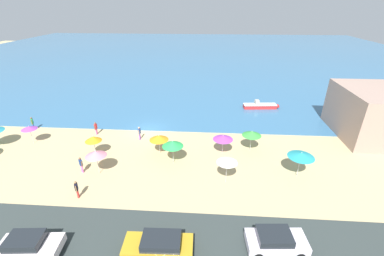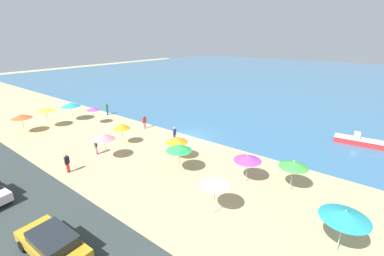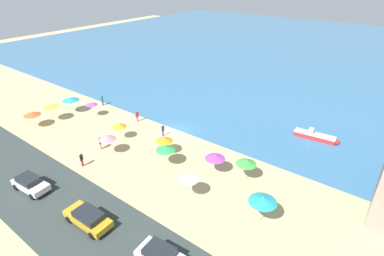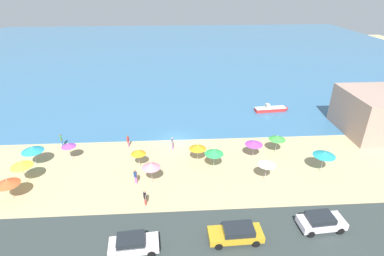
{
  "view_description": "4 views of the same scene",
  "coord_description": "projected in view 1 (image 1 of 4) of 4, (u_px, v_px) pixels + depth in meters",
  "views": [
    {
      "loc": [
        7.65,
        -29.04,
        14.93
      ],
      "look_at": [
        5.81,
        -2.56,
        1.84
      ],
      "focal_mm": 24.0,
      "sensor_mm": 36.0,
      "label": 1
    },
    {
      "loc": [
        16.67,
        -21.52,
        10.75
      ],
      "look_at": [
        1.65,
        -2.05,
        1.96
      ],
      "focal_mm": 24.0,
      "sensor_mm": 36.0,
      "label": 2
    },
    {
      "loc": [
        23.06,
        -27.39,
        19.5
      ],
      "look_at": [
        3.38,
        -1.19,
        1.93
      ],
      "focal_mm": 28.0,
      "sensor_mm": 36.0,
      "label": 3
    },
    {
      "loc": [
        -0.06,
        -35.64,
        19.67
      ],
      "look_at": [
        2.26,
        1.64,
        0.94
      ],
      "focal_mm": 28.0,
      "sensor_mm": 36.0,
      "label": 4
    }
  ],
  "objects": [
    {
      "name": "skiff_nearshore",
      "position": [
        260.0,
        106.0,
        39.8
      ],
      "size": [
        5.53,
        1.76,
        1.32
      ],
      "color": "red",
      "rests_on": "sea"
    },
    {
      "name": "bather_3",
      "position": [
        139.0,
        132.0,
        30.55
      ],
      "size": [
        0.24,
        0.57,
        1.68
      ],
      "color": "purple",
      "rests_on": "ground_plane"
    },
    {
      "name": "ground_plane",
      "position": [
        148.0,
        131.0,
        33.06
      ],
      "size": [
        160.0,
        160.0,
        0.0
      ],
      "primitive_type": "plane",
      "color": "tan"
    },
    {
      "name": "beach_umbrella_5",
      "position": [
        223.0,
        138.0,
        27.11
      ],
      "size": [
        2.13,
        2.13,
        2.32
      ],
      "color": "#B2B2B7",
      "rests_on": "ground_plane"
    },
    {
      "name": "coastal_road",
      "position": [
        88.0,
        253.0,
        16.94
      ],
      "size": [
        80.0,
        8.0,
        0.06
      ],
      "primitive_type": "cube",
      "color": "#303938",
      "rests_on": "ground_plane"
    },
    {
      "name": "sea",
      "position": [
        186.0,
        53.0,
        82.26
      ],
      "size": [
        150.0,
        110.0,
        0.05
      ],
      "primitive_type": "cube",
      "color": "teal",
      "rests_on": "ground_plane"
    },
    {
      "name": "parked_car_4",
      "position": [
        159.0,
        245.0,
        16.58
      ],
      "size": [
        4.55,
        2.03,
        1.41
      ],
      "color": "#BA9120",
      "rests_on": "coastal_road"
    },
    {
      "name": "parked_car_3",
      "position": [
        29.0,
        245.0,
        16.54
      ],
      "size": [
        4.07,
        2.14,
        1.47
      ],
      "color": "silver",
      "rests_on": "coastal_road"
    },
    {
      "name": "bather_1",
      "position": [
        32.0,
        123.0,
        32.89
      ],
      "size": [
        0.35,
        0.52,
        1.76
      ],
      "color": "blue",
      "rests_on": "ground_plane"
    },
    {
      "name": "beach_umbrella_7",
      "position": [
        227.0,
        160.0,
        22.64
      ],
      "size": [
        1.89,
        1.89,
        2.62
      ],
      "color": "#B2B2B7",
      "rests_on": "ground_plane"
    },
    {
      "name": "beach_umbrella_1",
      "position": [
        96.0,
        154.0,
        23.83
      ],
      "size": [
        1.98,
        1.98,
        2.58
      ],
      "color": "#B2B2B7",
      "rests_on": "ground_plane"
    },
    {
      "name": "bather_2",
      "position": [
        77.0,
        188.0,
        21.41
      ],
      "size": [
        0.33,
        0.54,
        1.67
      ],
      "color": "#E33A35",
      "rests_on": "ground_plane"
    },
    {
      "name": "beach_umbrella_10",
      "position": [
        159.0,
        138.0,
        27.23
      ],
      "size": [
        2.03,
        2.03,
        2.3
      ],
      "color": "#B2B2B7",
      "rests_on": "ground_plane"
    },
    {
      "name": "bather_4",
      "position": [
        81.0,
        164.0,
        24.61
      ],
      "size": [
        0.45,
        0.41,
        1.67
      ],
      "color": "#E45EAC",
      "rests_on": "ground_plane"
    },
    {
      "name": "beach_umbrella_8",
      "position": [
        301.0,
        155.0,
        23.46
      ],
      "size": [
        2.42,
        2.42,
        2.64
      ],
      "color": "#B2B2B7",
      "rests_on": "ground_plane"
    },
    {
      "name": "parked_car_0",
      "position": [
        276.0,
        241.0,
        16.86
      ],
      "size": [
        4.04,
        2.17,
        1.45
      ],
      "color": "silver",
      "rests_on": "coastal_road"
    },
    {
      "name": "beach_umbrella_9",
      "position": [
        173.0,
        144.0,
        25.45
      ],
      "size": [
        2.13,
        2.13,
        2.62
      ],
      "color": "#B2B2B7",
      "rests_on": "ground_plane"
    },
    {
      "name": "beach_umbrella_4",
      "position": [
        93.0,
        139.0,
        26.92
      ],
      "size": [
        1.73,
        1.73,
        2.36
      ],
      "color": "#B2B2B7",
      "rests_on": "ground_plane"
    },
    {
      "name": "bather_0",
      "position": [
        96.0,
        128.0,
        31.76
      ],
      "size": [
        0.28,
        0.56,
        1.66
      ],
      "color": "pink",
      "rests_on": "ground_plane"
    },
    {
      "name": "beach_umbrella_0",
      "position": [
        252.0,
        134.0,
        27.73
      ],
      "size": [
        2.08,
        2.08,
        2.44
      ],
      "color": "#B2B2B7",
      "rests_on": "ground_plane"
    },
    {
      "name": "beach_umbrella_11",
      "position": [
        29.0,
        128.0,
        29.24
      ],
      "size": [
        1.72,
        1.72,
        2.27
      ],
      "color": "#B2B2B7",
      "rests_on": "ground_plane"
    }
  ]
}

